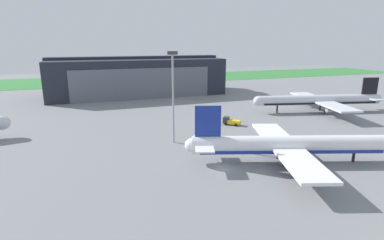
% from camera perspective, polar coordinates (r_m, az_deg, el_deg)
% --- Properties ---
extents(ground_plane, '(440.00, 440.00, 0.00)m').
position_cam_1_polar(ground_plane, '(59.57, 5.71, -9.12)').
color(ground_plane, slate).
extents(grass_field_strip, '(440.00, 56.00, 0.08)m').
position_cam_1_polar(grass_field_strip, '(206.65, -13.16, 7.47)').
color(grass_field_strip, '#337A39').
rests_on(grass_field_strip, ground_plane).
extents(maintenance_hangar, '(78.53, 30.30, 17.81)m').
position_cam_1_polar(maintenance_hangar, '(145.66, -10.43, 8.17)').
color(maintenance_hangar, '#232833').
rests_on(maintenance_hangar, ground_plane).
extents(airliner_near_right, '(40.73, 33.95, 11.91)m').
position_cam_1_polar(airliner_near_right, '(63.93, 17.98, -4.58)').
color(airliner_near_right, white).
rests_on(airliner_near_right, ground_plane).
extents(airliner_far_right, '(45.89, 36.59, 11.95)m').
position_cam_1_polar(airliner_far_right, '(114.99, 23.07, 3.48)').
color(airliner_far_right, silver).
rests_on(airliner_far_right, ground_plane).
extents(fuel_bowser, '(5.13, 5.01, 2.29)m').
position_cam_1_polar(fuel_bowser, '(90.10, 7.41, -0.25)').
color(fuel_bowser, '#2D2D33').
rests_on(fuel_bowser, ground_plane).
extents(apron_light_mast, '(2.40, 0.50, 21.94)m').
position_cam_1_polar(apron_light_mast, '(71.02, -3.63, 5.43)').
color(apron_light_mast, '#99999E').
rests_on(apron_light_mast, ground_plane).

